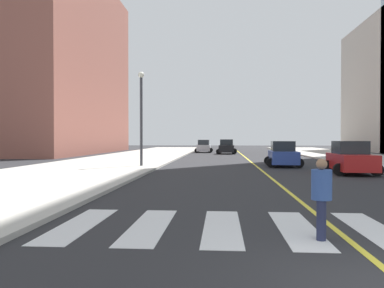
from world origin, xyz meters
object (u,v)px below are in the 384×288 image
object	(u,v)px
car_blue_second	(283,155)
pedestrian_crossing	(321,195)
street_lamp	(141,110)
car_silver_third	(204,147)
fire_hydrant	(353,158)
car_black_fourth	(227,147)
car_red_nearest	(351,158)

from	to	relation	value
car_blue_second	pedestrian_crossing	bearing A→B (deg)	85.84
car_blue_second	street_lamp	size ratio (longest dim) A/B	0.64
car_silver_third	fire_hydrant	distance (m)	29.36
car_blue_second	car_black_fourth	xyz separation A→B (m)	(-4.01, 23.30, 0.03)
car_blue_second	fire_hydrant	size ratio (longest dim) A/B	5.02
car_red_nearest	car_black_fourth	distance (m)	30.12
car_blue_second	fire_hydrant	bearing A→B (deg)	-158.42
pedestrian_crossing	street_lamp	xyz separation A→B (m)	(-8.06, 19.63, 3.31)
car_black_fourth	pedestrian_crossing	xyz separation A→B (m)	(1.40, -45.08, 0.02)
street_lamp	car_silver_third	bearing A→B (deg)	83.89
car_blue_second	car_silver_third	distance (m)	29.13
car_red_nearest	car_blue_second	size ratio (longest dim) A/B	1.03
car_black_fourth	car_blue_second	bearing A→B (deg)	-77.40
street_lamp	fire_hydrant	bearing A→B (deg)	14.18
car_silver_third	street_lamp	bearing A→B (deg)	-95.51
car_red_nearest	car_blue_second	bearing A→B (deg)	-59.45
car_red_nearest	fire_hydrant	xyz separation A→B (m)	(2.82, 8.00, -0.36)
pedestrian_crossing	street_lamp	bearing A→B (deg)	-141.38
car_red_nearest	car_silver_third	size ratio (longest dim) A/B	1.06
fire_hydrant	street_lamp	size ratio (longest dim) A/B	0.13
car_silver_third	car_black_fourth	bearing A→B (deg)	-54.43
car_silver_third	pedestrian_crossing	xyz separation A→B (m)	(4.81, -49.96, 0.06)
car_red_nearest	car_blue_second	xyz separation A→B (m)	(-3.17, 5.95, -0.03)
pedestrian_crossing	street_lamp	size ratio (longest dim) A/B	0.25
car_black_fourth	street_lamp	xyz separation A→B (m)	(-6.66, -25.46, 3.33)
car_blue_second	pedestrian_crossing	size ratio (longest dim) A/B	2.55
car_red_nearest	car_silver_third	world-z (taller)	car_red_nearest
car_black_fourth	fire_hydrant	distance (m)	23.49
car_black_fourth	street_lamp	distance (m)	26.52
car_blue_second	fire_hydrant	world-z (taller)	car_blue_second
fire_hydrant	street_lamp	xyz separation A→B (m)	(-16.66, -4.21, 3.69)
fire_hydrant	street_lamp	bearing A→B (deg)	-165.82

